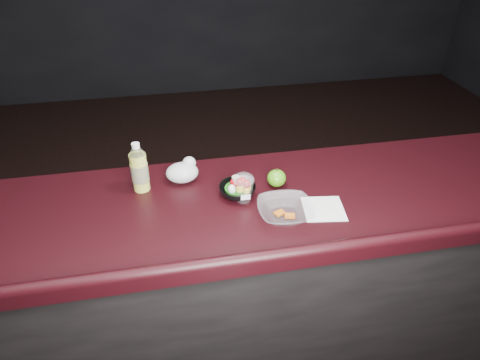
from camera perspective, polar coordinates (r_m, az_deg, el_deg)
name	(u,v)px	position (r m, az deg, el deg)	size (l,w,h in m)	color
room_shell	(271,9)	(1.14, 4.09, 21.77)	(8.00, 8.00, 8.00)	black
counter	(244,286)	(2.10, 0.55, -13.95)	(4.06, 0.71, 1.02)	black
lemonade_bottle	(139,171)	(1.82, -13.26, 1.23)	(0.07, 0.07, 0.22)	#D0D537
fruit_cup	(244,187)	(1.73, 0.48, -0.94)	(0.09, 0.09, 0.12)	white
green_apple	(277,178)	(1.83, 4.90, 0.26)	(0.08, 0.08, 0.08)	#26770D
plastic_bag	(183,171)	(1.87, -7.60, 1.16)	(0.14, 0.12, 0.10)	silver
snack_bowl	(237,189)	(1.77, -0.38, -1.26)	(0.16, 0.16, 0.08)	black
takeout_bowl	(285,211)	(1.67, 6.04, -4.13)	(0.23, 0.23, 0.05)	silver
paper_napkin	(323,209)	(1.74, 11.07, -3.78)	(0.16, 0.16, 0.00)	white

